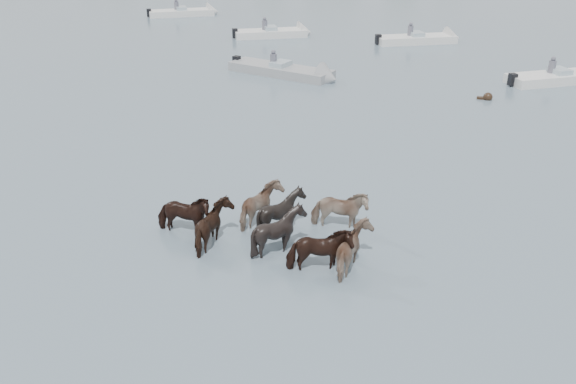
# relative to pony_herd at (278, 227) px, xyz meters

# --- Properties ---
(ground) EXTENTS (400.00, 400.00, 0.00)m
(ground) POSITION_rel_pony_herd_xyz_m (-2.18, -1.72, -0.51)
(ground) COLOR #4C616E
(ground) RESTS_ON ground
(pony_herd) EXTENTS (6.67, 3.57, 1.49)m
(pony_herd) POSITION_rel_pony_herd_xyz_m (0.00, 0.00, 0.00)
(pony_herd) COLOR black
(pony_herd) RESTS_ON ground
(swimming_pony) EXTENTS (0.72, 0.44, 0.44)m
(swimming_pony) POSITION_rel_pony_herd_xyz_m (5.78, 15.69, -0.41)
(swimming_pony) COLOR black
(swimming_pony) RESTS_ON ground
(motorboat_a) EXTENTS (5.48, 3.85, 1.92)m
(motorboat_a) POSITION_rel_pony_herd_xyz_m (-7.67, 27.49, -0.28)
(motorboat_a) COLOR silver
(motorboat_a) RESTS_ON ground
(motorboat_b) EXTENTS (6.53, 3.39, 1.92)m
(motorboat_b) POSITION_rel_pony_herd_xyz_m (-4.11, 17.31, -0.29)
(motorboat_b) COLOR gray
(motorboat_b) RESTS_ON ground
(motorboat_c) EXTENTS (5.77, 3.89, 1.92)m
(motorboat_c) POSITION_rel_pony_herd_xyz_m (2.16, 28.06, -0.29)
(motorboat_c) COLOR silver
(motorboat_c) RESTS_ON ground
(motorboat_d) EXTENTS (5.90, 4.44, 1.92)m
(motorboat_d) POSITION_rel_pony_herd_xyz_m (10.06, 20.27, -0.29)
(motorboat_d) COLOR silver
(motorboat_d) RESTS_ON ground
(motorboat_f) EXTENTS (5.63, 4.21, 1.92)m
(motorboat_f) POSITION_rel_pony_herd_xyz_m (-17.06, 33.79, -0.29)
(motorboat_f) COLOR silver
(motorboat_f) RESTS_ON ground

